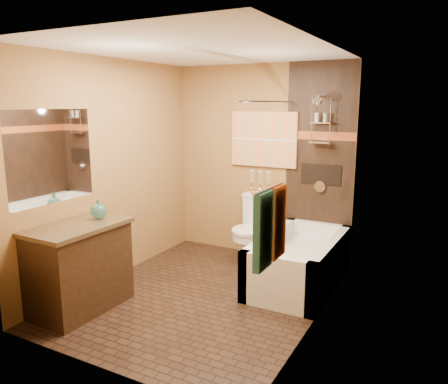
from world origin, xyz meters
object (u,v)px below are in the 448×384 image
Objects in this scene: bathtub at (299,265)px; toilet at (254,229)px; vanity at (79,267)px; sunset_painting at (264,139)px.

bathtub is 0.91m from toilet.
bathtub is 1.52× the size of vanity.
toilet is (0.00, -0.28, -1.12)m from sunset_painting.
bathtub is at bearing -27.05° from toilet.
bathtub is (0.76, -0.73, -1.33)m from sunset_painting.
sunset_painting is 0.60× the size of bathtub.
sunset_painting is at bearing 136.43° from bathtub.
sunset_painting is 0.91× the size of vanity.
vanity is (-0.96, -2.03, 0.00)m from toilet.
bathtub is at bearing -43.57° from sunset_painting.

